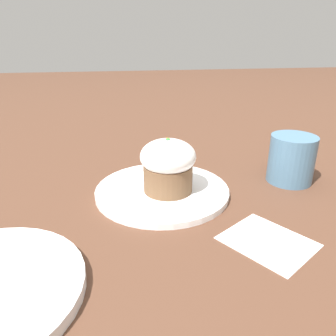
% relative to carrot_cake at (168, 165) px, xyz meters
% --- Properties ---
extents(ground_plane, '(4.00, 4.00, 0.00)m').
position_rel_carrot_cake_xyz_m(ground_plane, '(0.01, 0.01, -0.06)').
color(ground_plane, '#513323').
extents(dessert_plate, '(0.24, 0.24, 0.01)m').
position_rel_carrot_cake_xyz_m(dessert_plate, '(0.01, 0.01, -0.05)').
color(dessert_plate, white).
rests_on(dessert_plate, ground_plane).
extents(carrot_cake, '(0.10, 0.10, 0.10)m').
position_rel_carrot_cake_xyz_m(carrot_cake, '(0.00, 0.00, 0.00)').
color(carrot_cake, brown).
rests_on(carrot_cake, dessert_plate).
extents(spoon, '(0.10, 0.07, 0.01)m').
position_rel_carrot_cake_xyz_m(spoon, '(0.04, 0.00, -0.05)').
color(spoon, '#B7B7BC').
rests_on(spoon, dessert_plate).
extents(coffee_cup, '(0.12, 0.09, 0.09)m').
position_rel_carrot_cake_xyz_m(coffee_cup, '(0.03, -0.24, -0.01)').
color(coffee_cup, teal).
rests_on(coffee_cup, ground_plane).
extents(paper_napkin, '(0.15, 0.14, 0.00)m').
position_rel_carrot_cake_xyz_m(paper_napkin, '(-0.16, -0.12, -0.06)').
color(paper_napkin, white).
rests_on(paper_napkin, ground_plane).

